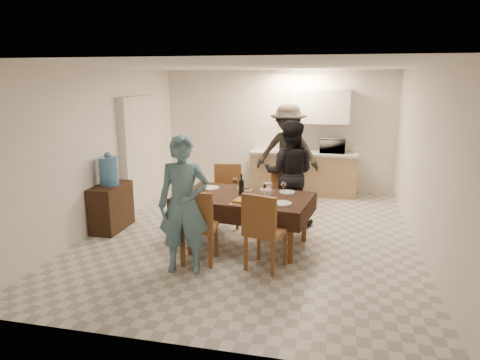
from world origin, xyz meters
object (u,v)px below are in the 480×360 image
object	(u,v)px
dining_table	(244,198)
person_near	(184,205)
console	(111,207)
wine_bottle	(241,184)
person_far	(289,173)
water_jug	(109,171)
water_pitcher	(267,190)
microwave	(332,146)
savoury_tart	(245,202)
person_kitchen	(288,152)

from	to	relation	value
dining_table	person_near	xyz separation A→B (m)	(-0.55, -1.05, 0.17)
console	wine_bottle	bearing A→B (deg)	-2.78
person_far	wine_bottle	bearing A→B (deg)	59.82
water_jug	wine_bottle	xyz separation A→B (m)	(2.20, -0.11, -0.07)
dining_table	wine_bottle	world-z (taller)	wine_bottle
dining_table	water_pitcher	world-z (taller)	water_pitcher
water_pitcher	microwave	xyz separation A→B (m)	(0.87, 3.15, 0.19)
savoury_tart	person_kitchen	bearing A→B (deg)	85.50
person_near	person_far	distance (m)	2.37
wine_bottle	savoury_tart	size ratio (longest dim) A/B	0.85
console	microwave	size ratio (longest dim) A/B	1.57
water_jug	wine_bottle	size ratio (longest dim) A/B	1.46
dining_table	wine_bottle	distance (m)	0.20
water_pitcher	microwave	distance (m)	3.27
water_pitcher	savoury_tart	bearing A→B (deg)	-127.15
wine_bottle	person_kitchen	size ratio (longest dim) A/B	0.16
water_jug	water_pitcher	world-z (taller)	water_jug
console	savoury_tart	bearing A→B (deg)	-12.87
savoury_tart	person_far	size ratio (longest dim) A/B	0.21
person_near	savoury_tart	bearing A→B (deg)	34.84
savoury_tart	person_near	distance (m)	0.94
console	water_jug	distance (m)	0.60
microwave	person_far	size ratio (longest dim) A/B	0.29
wine_bottle	person_kitchen	bearing A→B (deg)	81.49
dining_table	person_near	bearing A→B (deg)	-109.52
console	person_near	size ratio (longest dim) A/B	0.46
dining_table	person_far	xyz separation A→B (m)	(0.55, 1.05, 0.16)
wine_bottle	person_kitchen	xyz separation A→B (m)	(0.39, 2.60, 0.06)
dining_table	savoury_tart	world-z (taller)	savoury_tart
savoury_tart	wine_bottle	bearing A→B (deg)	109.23
console	microwave	distance (m)	4.60
water_pitcher	person_far	xyz separation A→B (m)	(0.20, 1.10, 0.02)
dining_table	savoury_tart	xyz separation A→B (m)	(0.10, -0.38, 0.06)
water_pitcher	microwave	bearing A→B (deg)	74.58
console	wine_bottle	world-z (taller)	wine_bottle
water_pitcher	wine_bottle	bearing A→B (deg)	165.96
console	microwave	xyz separation A→B (m)	(3.47, 2.94, 0.68)
savoury_tart	person_far	xyz separation A→B (m)	(0.45, 1.43, 0.11)
dining_table	water_pitcher	bearing A→B (deg)	-0.00
dining_table	microwave	bearing A→B (deg)	76.66
water_jug	microwave	world-z (taller)	water_jug
person_near	person_kitchen	xyz separation A→B (m)	(0.89, 3.70, 0.08)
person_far	savoury_tart	bearing A→B (deg)	73.31
console	person_kitchen	distance (m)	3.64
wine_bottle	water_pitcher	distance (m)	0.41
water_pitcher	person_far	bearing A→B (deg)	79.70
water_jug	savoury_tart	size ratio (longest dim) A/B	1.24
water_jug	person_far	world-z (taller)	person_far
savoury_tart	microwave	size ratio (longest dim) A/B	0.71
dining_table	microwave	distance (m)	3.34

